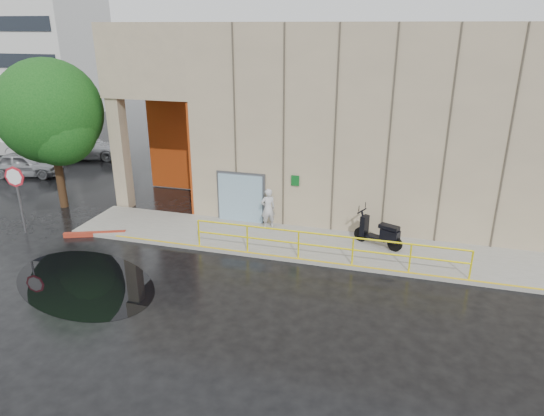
# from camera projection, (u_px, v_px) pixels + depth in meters

# --- Properties ---
(ground) EXTENTS (120.00, 120.00, 0.00)m
(ground) POSITION_uv_depth(u_px,v_px,m) (174.00, 292.00, 15.27)
(ground) COLOR black
(ground) RESTS_ON ground
(sidewalk) EXTENTS (20.00, 3.00, 0.15)m
(sidewalk) POSITION_uv_depth(u_px,v_px,m) (324.00, 246.00, 18.27)
(sidewalk) COLOR gray
(sidewalk) RESTS_ON ground
(building) EXTENTS (20.00, 10.17, 8.00)m
(building) POSITION_uv_depth(u_px,v_px,m) (376.00, 110.00, 22.37)
(building) COLOR gray
(building) RESTS_ON ground
(guardrail) EXTENTS (9.56, 0.06, 1.03)m
(guardrail) POSITION_uv_depth(u_px,v_px,m) (325.00, 247.00, 16.78)
(guardrail) COLOR #FFEE0D
(guardrail) RESTS_ON sidewalk
(distant_building) EXTENTS (12.00, 8.08, 15.00)m
(distant_building) POSITION_uv_depth(u_px,v_px,m) (31.00, 30.00, 44.92)
(distant_building) COLOR silver
(distant_building) RESTS_ON ground
(person) EXTENTS (0.72, 0.67, 1.66)m
(person) POSITION_uv_depth(u_px,v_px,m) (268.00, 208.00, 19.48)
(person) COLOR silver
(person) RESTS_ON sidewalk
(scooter) EXTENTS (1.98, 1.32, 1.50)m
(scooter) POSITION_uv_depth(u_px,v_px,m) (379.00, 225.00, 17.80)
(scooter) COLOR black
(scooter) RESTS_ON sidewalk
(stop_sign) EXTENTS (0.84, 0.13, 2.79)m
(stop_sign) POSITION_uv_depth(u_px,v_px,m) (16.00, 185.00, 18.93)
(stop_sign) COLOR #5B5B5F
(stop_sign) RESTS_ON ground
(red_curb) EXTENTS (2.29, 1.06, 0.18)m
(red_curb) POSITION_uv_depth(u_px,v_px,m) (95.00, 234.00, 19.30)
(red_curb) COLOR #9F2E1C
(red_curb) RESTS_ON ground
(puddle) EXTENTS (6.78, 5.68, 0.01)m
(puddle) POSITION_uv_depth(u_px,v_px,m) (85.00, 282.00, 15.86)
(puddle) COLOR black
(puddle) RESTS_ON ground
(car_a) EXTENTS (4.22, 2.45, 1.35)m
(car_a) POSITION_uv_depth(u_px,v_px,m) (25.00, 164.00, 26.83)
(car_a) COLOR #A4A5AB
(car_a) RESTS_ON ground
(car_c) EXTENTS (5.22, 3.28, 1.41)m
(car_c) POSITION_uv_depth(u_px,v_px,m) (86.00, 148.00, 30.32)
(car_c) COLOR #A0A1A6
(car_c) RESTS_ON ground
(tree_near) EXTENTS (4.52, 4.52, 6.65)m
(tree_near) POSITION_uv_depth(u_px,v_px,m) (52.00, 116.00, 20.88)
(tree_near) COLOR black
(tree_near) RESTS_ON ground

